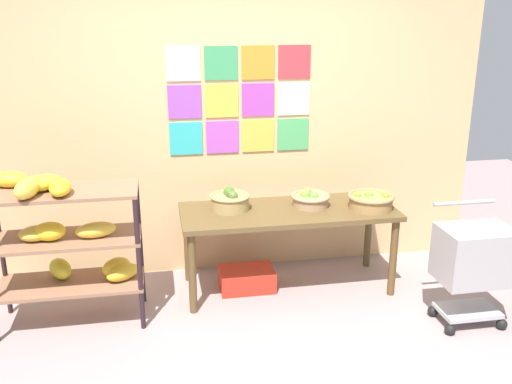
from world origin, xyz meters
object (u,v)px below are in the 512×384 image
object	(u,v)px
fruit_basket_back_right	(310,199)
display_table	(288,218)
shopping_cart	(474,259)
fruit_basket_centre	(371,200)
produce_crate_under_table	(247,279)
banana_shelf_unit	(64,232)
fruit_basket_left	(230,201)

from	to	relation	value
fruit_basket_back_right	display_table	bearing A→B (deg)	-166.13
display_table	shopping_cart	xyz separation A→B (m)	(1.17, -0.78, -0.09)
fruit_basket_back_right	shopping_cart	size ratio (longest dim) A/B	0.36
fruit_basket_centre	shopping_cart	xyz separation A→B (m)	(0.52, -0.69, -0.24)
fruit_basket_back_right	produce_crate_under_table	world-z (taller)	fruit_basket_back_right
banana_shelf_unit	fruit_basket_back_right	bearing A→B (deg)	8.62
produce_crate_under_table	shopping_cart	bearing A→B (deg)	-28.33
banana_shelf_unit	display_table	size ratio (longest dim) A/B	0.67
fruit_basket_back_right	produce_crate_under_table	xyz separation A→B (m)	(-0.53, -0.02, -0.66)
display_table	fruit_basket_centre	size ratio (longest dim) A/B	4.62
banana_shelf_unit	shopping_cart	bearing A→B (deg)	-10.80
fruit_basket_centre	fruit_basket_back_right	distance (m)	0.48
fruit_basket_back_right	shopping_cart	xyz separation A→B (m)	(0.98, -0.83, -0.23)
produce_crate_under_table	shopping_cart	xyz separation A→B (m)	(1.51, -0.81, 0.43)
display_table	produce_crate_under_table	distance (m)	0.62
banana_shelf_unit	display_table	world-z (taller)	banana_shelf_unit
display_table	fruit_basket_centre	xyz separation A→B (m)	(0.65, -0.09, 0.14)
fruit_basket_left	display_table	bearing A→B (deg)	-9.88
fruit_basket_centre	fruit_basket_back_right	bearing A→B (deg)	163.23
display_table	shopping_cart	distance (m)	1.42
fruit_basket_left	fruit_basket_back_right	distance (m)	0.65
display_table	shopping_cart	size ratio (longest dim) A/B	1.95
fruit_basket_centre	produce_crate_under_table	size ratio (longest dim) A/B	0.84
display_table	fruit_basket_left	bearing A→B (deg)	170.12
fruit_basket_back_right	produce_crate_under_table	distance (m)	0.84
fruit_basket_left	shopping_cart	world-z (taller)	shopping_cart
fruit_basket_left	fruit_basket_back_right	xyz separation A→B (m)	(0.65, -0.03, -0.02)
fruit_basket_left	produce_crate_under_table	xyz separation A→B (m)	(0.12, -0.05, -0.67)
fruit_basket_centre	shopping_cart	bearing A→B (deg)	-52.95
banana_shelf_unit	produce_crate_under_table	world-z (taller)	banana_shelf_unit
display_table	fruit_basket_back_right	xyz separation A→B (m)	(0.19, 0.05, 0.14)
shopping_cart	display_table	bearing A→B (deg)	153.85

